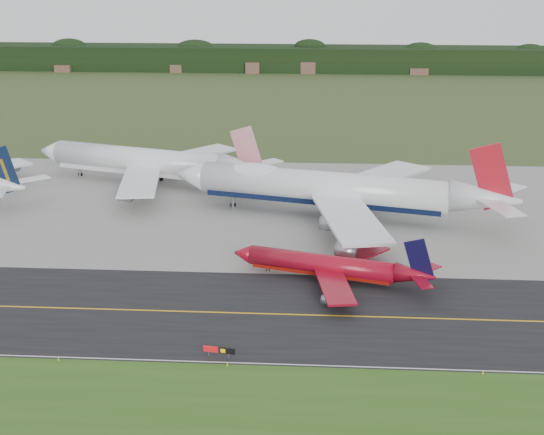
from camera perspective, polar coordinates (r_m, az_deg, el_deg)
The scene contains 14 objects.
ground at distance 122.91m, azimuth -0.47°, elevation -6.45°, with size 600.00×600.00×0.00m, color #374721.
grass_verge at distance 92.55m, azimuth -2.09°, elevation -15.68°, with size 400.00×30.00×0.01m, color #2A5218.
taxiway at distance 119.31m, azimuth -0.61°, elevation -7.26°, with size 400.00×32.00×0.02m, color black.
apron at distance 170.36m, azimuth 0.76°, elevation 0.86°, with size 400.00×78.00×0.01m, color gray.
taxiway_centreline at distance 119.30m, azimuth -0.61°, elevation -7.25°, with size 400.00×0.40×0.00m, color gold.
taxiway_edge_line at distance 105.63m, azimuth -1.25°, elevation -10.92°, with size 400.00×0.25×0.00m, color silver.
horizon_treeline at distance 387.63m, azimuth 2.49°, elevation 11.77°, with size 700.00×25.00×12.00m.
jet_ba_747 at distance 161.68m, azimuth 4.72°, elevation 2.17°, with size 73.89×60.09×18.78m.
jet_red_737 at distance 130.48m, azimuth 4.56°, elevation -3.68°, with size 35.23×28.08×9.67m.
jet_star_tail at distance 188.33m, azimuth -9.17°, elevation 4.11°, with size 61.88×50.53×16.62m.
taxiway_sign at distance 106.94m, azimuth -4.02°, elevation -9.93°, with size 4.55×0.89×1.53m.
edge_marker_left at distance 110.15m, azimuth -15.78°, elevation -10.23°, with size 0.16×0.16×0.50m, color yellow.
edge_marker_center at distance 105.01m, azimuth -3.38°, elevation -11.01°, with size 0.16×0.16×0.50m, color yellow.
edge_marker_right at distance 106.72m, azimuth 15.60°, elevation -11.21°, with size 0.16×0.16×0.50m, color yellow.
Camera 1 is at (8.11, -110.95, 52.27)m, focal length 50.00 mm.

